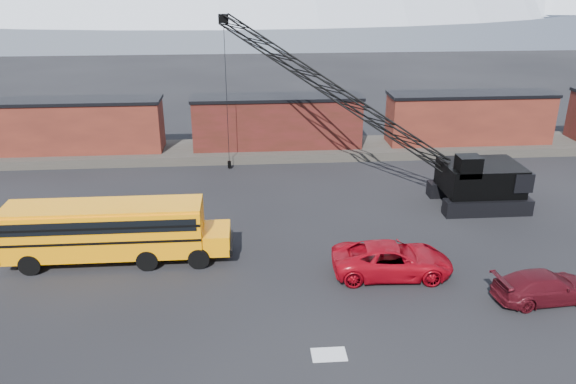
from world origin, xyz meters
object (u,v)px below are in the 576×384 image
object	(u,v)px
red_pickup	(392,259)
maroon_suv	(545,286)
crawler_crane	(336,92)
school_bus	(112,230)

from	to	relation	value
red_pickup	maroon_suv	xyz separation A→B (m)	(6.48, -2.84, -0.13)
red_pickup	crawler_crane	world-z (taller)	crawler_crane
red_pickup	maroon_suv	distance (m)	7.08
school_bus	crawler_crane	distance (m)	17.13
red_pickup	maroon_suv	world-z (taller)	red_pickup
school_bus	red_pickup	distance (m)	14.41
crawler_crane	red_pickup	bearing A→B (deg)	-85.09
school_bus	crawler_crane	bearing A→B (deg)	37.23
red_pickup	maroon_suv	bearing A→B (deg)	-110.98
school_bus	red_pickup	size ratio (longest dim) A/B	1.94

